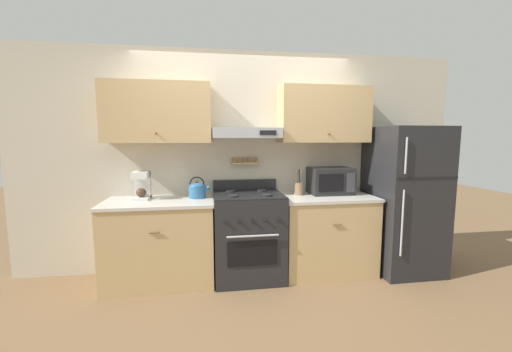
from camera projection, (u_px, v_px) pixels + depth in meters
ground_plane at (252, 290)px, 3.23m from camera, size 16.00×16.00×0.00m
wall_back at (243, 148)px, 3.67m from camera, size 5.20×0.46×2.55m
counter_left at (160, 242)px, 3.36m from camera, size 1.14×0.66×0.90m
counter_right at (325, 234)px, 3.64m from camera, size 1.06×0.66×0.90m
stove_range at (248, 235)px, 3.49m from camera, size 0.75×0.69×1.06m
refrigerator at (404, 199)px, 3.67m from camera, size 0.71×0.78×1.68m
tea_kettle at (197, 190)px, 3.45m from camera, size 0.24×0.19×0.24m
coffee_maker at (142, 185)px, 3.39m from camera, size 0.16×0.24×0.30m
microwave at (330, 181)px, 3.70m from camera, size 0.48×0.36×0.31m
utensil_crock at (299, 188)px, 3.63m from camera, size 0.10×0.10×0.30m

